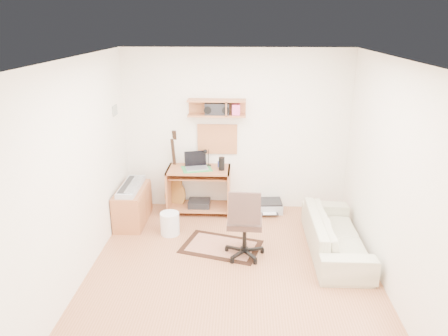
{
  "coord_description": "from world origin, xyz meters",
  "views": [
    {
      "loc": [
        0.11,
        -4.69,
        2.99
      ],
      "look_at": [
        -0.15,
        1.05,
        1.0
      ],
      "focal_mm": 34.4,
      "sensor_mm": 36.0,
      "label": 1
    }
  ],
  "objects_px": {
    "desk": "(199,190)",
    "task_chair": "(245,222)",
    "cabinet": "(132,205)",
    "printer": "(268,206)",
    "sofa": "(336,228)"
  },
  "relations": [
    {
      "from": "sofa",
      "to": "task_chair",
      "type": "bearing_deg",
      "value": 97.95
    },
    {
      "from": "desk",
      "to": "task_chair",
      "type": "relative_size",
      "value": 1.0
    },
    {
      "from": "desk",
      "to": "cabinet",
      "type": "bearing_deg",
      "value": -157.42
    },
    {
      "from": "cabinet",
      "to": "printer",
      "type": "xyz_separation_m",
      "value": [
        2.12,
        0.49,
        -0.19
      ]
    },
    {
      "from": "cabinet",
      "to": "sofa",
      "type": "height_order",
      "value": "sofa"
    },
    {
      "from": "desk",
      "to": "cabinet",
      "type": "xyz_separation_m",
      "value": [
        -0.99,
        -0.41,
        -0.1
      ]
    },
    {
      "from": "sofa",
      "to": "cabinet",
      "type": "bearing_deg",
      "value": 75.41
    },
    {
      "from": "cabinet",
      "to": "sofa",
      "type": "xyz_separation_m",
      "value": [
        2.96,
        -0.77,
        0.07
      ]
    },
    {
      "from": "printer",
      "to": "task_chair",
      "type": "bearing_deg",
      "value": -108.72
    },
    {
      "from": "desk",
      "to": "sofa",
      "type": "height_order",
      "value": "desk"
    },
    {
      "from": "task_chair",
      "to": "cabinet",
      "type": "height_order",
      "value": "task_chair"
    },
    {
      "from": "sofa",
      "to": "desk",
      "type": "bearing_deg",
      "value": 58.95
    },
    {
      "from": "cabinet",
      "to": "printer",
      "type": "height_order",
      "value": "cabinet"
    },
    {
      "from": "cabinet",
      "to": "desk",
      "type": "bearing_deg",
      "value": 22.58
    },
    {
      "from": "cabinet",
      "to": "printer",
      "type": "relative_size",
      "value": 1.97
    }
  ]
}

